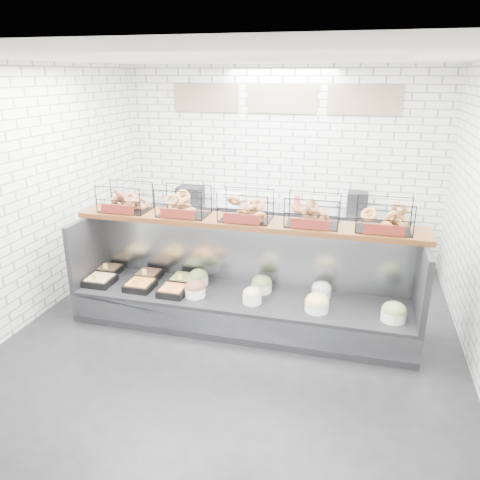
# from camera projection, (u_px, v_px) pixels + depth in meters

# --- Properties ---
(ground) EXTENTS (5.50, 5.50, 0.00)m
(ground) POSITION_uv_depth(u_px,v_px,m) (234.00, 337.00, 5.38)
(ground) COLOR black
(ground) RESTS_ON ground
(room_shell) EXTENTS (5.02, 5.51, 3.01)m
(room_shell) POSITION_uv_depth(u_px,v_px,m) (248.00, 150.00, 5.23)
(room_shell) COLOR white
(room_shell) RESTS_ON ground
(display_case) EXTENTS (4.00, 0.90, 1.20)m
(display_case) POSITION_uv_depth(u_px,v_px,m) (241.00, 298.00, 5.58)
(display_case) COLOR black
(display_case) RESTS_ON ground
(bagel_shelf) EXTENTS (4.10, 0.50, 0.40)m
(bagel_shelf) POSITION_uv_depth(u_px,v_px,m) (246.00, 210.00, 5.38)
(bagel_shelf) COLOR #40210D
(bagel_shelf) RESTS_ON display_case
(prep_counter) EXTENTS (4.00, 0.60, 1.20)m
(prep_counter) POSITION_uv_depth(u_px,v_px,m) (274.00, 233.00, 7.43)
(prep_counter) COLOR #93969B
(prep_counter) RESTS_ON ground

